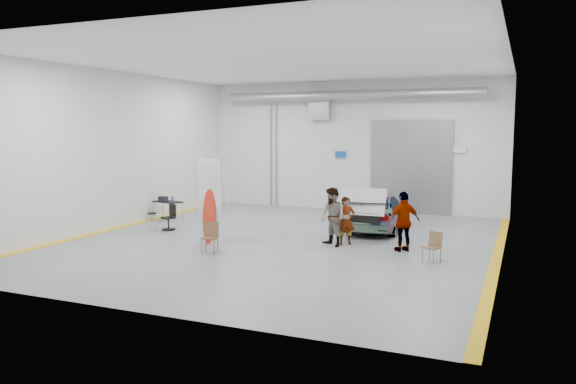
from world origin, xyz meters
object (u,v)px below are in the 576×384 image
at_px(person_a, 346,221).
at_px(work_table, 167,201).
at_px(person_b, 333,217).
at_px(surfboard_display, 210,208).
at_px(folding_chair_far, 432,253).
at_px(sedan_car, 378,211).
at_px(shop_stool, 152,222).
at_px(folding_chair_near, 210,244).
at_px(person_c, 404,221).
at_px(office_chair, 169,219).

distance_m(person_a, work_table, 8.57).
xyz_separation_m(person_b, surfboard_display, (-3.86, -1.25, 0.25)).
bearing_deg(folding_chair_far, work_table, -173.03).
relative_size(sedan_car, folding_chair_far, 5.31).
bearing_deg(shop_stool, folding_chair_near, -31.62).
height_order(person_c, shop_stool, person_c).
bearing_deg(folding_chair_near, surfboard_display, 107.17).
bearing_deg(folding_chair_far, office_chair, -165.02).
xyz_separation_m(surfboard_display, folding_chair_far, (7.20, 0.17, -0.94)).
distance_m(person_a, person_b, 0.58).
height_order(folding_chair_near, work_table, work_table).
height_order(person_b, shop_stool, person_b).
xyz_separation_m(folding_chair_near, office_chair, (-3.48, 2.85, 0.12)).
xyz_separation_m(person_a, folding_chair_near, (-3.45, -2.92, -0.50)).
bearing_deg(person_a, person_c, -40.74).
height_order(folding_chair_near, shop_stool, folding_chair_near).
bearing_deg(work_table, shop_stool, -67.38).
relative_size(folding_chair_far, office_chair, 0.93).
relative_size(surfboard_display, work_table, 2.22).
distance_m(folding_chair_near, shop_stool, 4.66).
bearing_deg(folding_chair_near, person_c, 12.21).
xyz_separation_m(folding_chair_far, work_table, (-11.40, 3.36, 0.51)).
distance_m(sedan_car, person_a, 3.18).
height_order(surfboard_display, shop_stool, surfboard_display).
relative_size(folding_chair_near, office_chair, 0.99).
bearing_deg(folding_chair_far, person_a, 176.38).
xyz_separation_m(person_c, folding_chair_near, (-5.42, -2.61, -0.65)).
bearing_deg(shop_stool, surfboard_display, -20.68).
bearing_deg(work_table, person_a, -12.24).
xyz_separation_m(person_a, work_table, (-8.38, 1.82, -0.00)).
xyz_separation_m(person_c, work_table, (-10.35, 2.13, -0.15)).
distance_m(person_c, folding_chair_near, 6.05).
relative_size(person_b, work_table, 1.42).
distance_m(person_a, person_c, 2.00).
bearing_deg(surfboard_display, work_table, 142.76).
bearing_deg(surfboard_display, folding_chair_far, 4.04).
bearing_deg(sedan_car, person_a, 80.79).
distance_m(sedan_car, surfboard_display, 6.63).
bearing_deg(person_c, shop_stool, -41.32).
bearing_deg(sedan_car, surfboard_display, 43.41).
bearing_deg(work_table, folding_chair_far, -16.41).
distance_m(sedan_car, office_chair, 7.92).
height_order(person_a, work_table, person_a).
height_order(sedan_car, folding_chair_near, sedan_car).
bearing_deg(sedan_car, person_b, 76.42).
relative_size(folding_chair_far, shop_stool, 1.29).
distance_m(person_a, surfboard_display, 4.53).
bearing_deg(office_chair, surfboard_display, -8.71).
height_order(surfboard_display, folding_chair_near, surfboard_display).
height_order(sedan_car, person_a, person_a).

